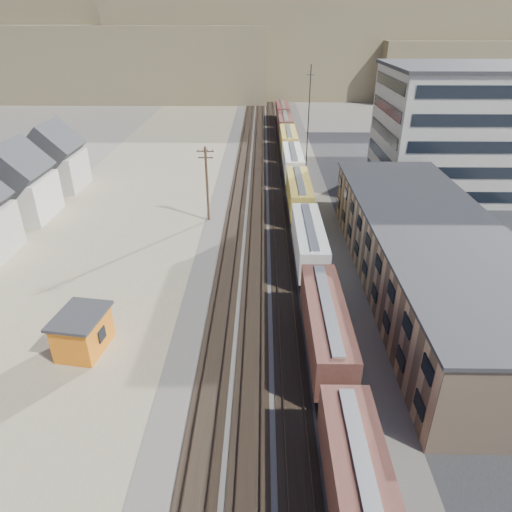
{
  "coord_description": "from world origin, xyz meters",
  "views": [
    {
      "loc": [
        -1.31,
        -14.69,
        24.45
      ],
      "look_at": [
        -1.89,
        26.0,
        3.0
      ],
      "focal_mm": 32.0,
      "sensor_mm": 36.0,
      "label": 1
    }
  ],
  "objects_px": {
    "utility_pole_north": "(207,183)",
    "freight_train": "(296,176)",
    "maintenance_shed": "(83,332)",
    "parked_car_blue": "(485,227)"
  },
  "relations": [
    {
      "from": "freight_train",
      "to": "parked_car_blue",
      "type": "xyz_separation_m",
      "value": [
        23.14,
        -14.35,
        -1.99
      ]
    },
    {
      "from": "freight_train",
      "to": "parked_car_blue",
      "type": "bearing_deg",
      "value": -31.81
    },
    {
      "from": "maintenance_shed",
      "to": "parked_car_blue",
      "type": "bearing_deg",
      "value": 28.79
    },
    {
      "from": "utility_pole_north",
      "to": "maintenance_shed",
      "type": "distance_m",
      "value": 28.27
    },
    {
      "from": "maintenance_shed",
      "to": "parked_car_blue",
      "type": "relative_size",
      "value": 0.91
    },
    {
      "from": "maintenance_shed",
      "to": "freight_train",
      "type": "bearing_deg",
      "value": 62.61
    },
    {
      "from": "freight_train",
      "to": "maintenance_shed",
      "type": "height_order",
      "value": "freight_train"
    },
    {
      "from": "freight_train",
      "to": "parked_car_blue",
      "type": "relative_size",
      "value": 20.77
    },
    {
      "from": "utility_pole_north",
      "to": "freight_train",
      "type": "bearing_deg",
      "value": 41.18
    },
    {
      "from": "utility_pole_north",
      "to": "maintenance_shed",
      "type": "bearing_deg",
      "value": -105.1
    }
  ]
}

